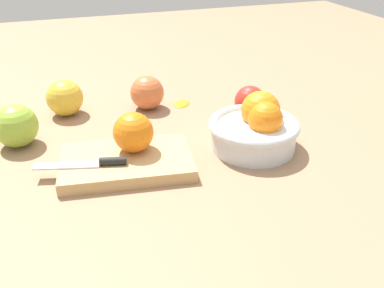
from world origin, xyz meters
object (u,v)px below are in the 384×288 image
orange_on_board (133,132)px  apple_front_right_2 (16,126)px  knife (93,163)px  cutting_board (127,162)px  bowl (256,127)px  apple_front_left (250,101)px  apple_front_right (65,98)px  apple_front_center (147,93)px

orange_on_board → apple_front_right_2: orange_on_board is taller
knife → cutting_board: bearing=-169.9°
bowl → orange_on_board: bowl is taller
orange_on_board → apple_front_left: size_ratio=1.05×
bowl → apple_front_right: 0.43m
cutting_board → apple_front_right: (0.08, -0.27, 0.03)m
apple_front_right → apple_front_center: bearing=172.2°
knife → apple_front_left: bearing=-158.4°
cutting_board → knife: knife is taller
knife → apple_front_right_2: bearing=-52.4°
bowl → apple_front_left: (-0.05, -0.13, -0.01)m
knife → apple_front_left: (-0.36, -0.14, 0.01)m
orange_on_board → apple_front_left: 0.30m
bowl → knife: (0.31, 0.01, -0.01)m
bowl → apple_front_left: size_ratio=2.52×
orange_on_board → apple_front_right_2: bearing=-33.1°
cutting_board → apple_front_right: apple_front_right is taller
bowl → apple_front_center: size_ratio=2.24×
cutting_board → knife: 0.06m
apple_front_right_2 → apple_front_left: 0.48m
apple_front_right_2 → apple_front_center: apple_front_right_2 is taller
apple_front_right_2 → cutting_board: bearing=140.4°
apple_front_right → apple_front_center: (-0.18, 0.02, -0.00)m
orange_on_board → apple_front_right_2: size_ratio=0.86×
apple_front_center → bowl: bearing=122.1°
knife → apple_front_right_2: (0.12, -0.16, 0.01)m
bowl → apple_front_left: 0.14m
apple_front_right_2 → apple_front_center: bearing=-161.6°
cutting_board → apple_front_right_2: apple_front_right_2 is taller
bowl → cutting_board: size_ratio=0.75×
cutting_board → apple_front_center: (-0.10, -0.24, 0.03)m
bowl → apple_front_right: size_ratio=2.14×
knife → apple_front_right: 0.28m
apple_front_left → bowl: bearing=68.8°
cutting_board → apple_front_center: size_ratio=2.98×
cutting_board → apple_front_left: bearing=-156.3°
apple_front_right → apple_front_left: (-0.38, 0.14, -0.01)m
knife → apple_front_right: apple_front_right is taller
orange_on_board → apple_front_right_2: (0.20, -0.13, -0.02)m
apple_front_right_2 → apple_front_left: bearing=177.8°
apple_front_right_2 → apple_front_center: 0.29m
bowl → cutting_board: bowl is taller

